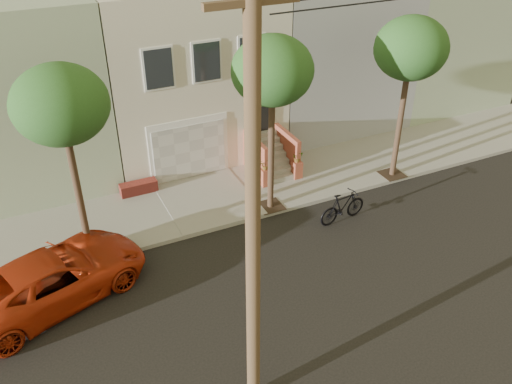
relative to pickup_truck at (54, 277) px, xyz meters
name	(u,v)px	position (x,y,z in m)	size (l,w,h in m)	color
ground	(298,281)	(6.74, -2.40, -0.76)	(90.00, 90.00, 0.00)	black
sidewalk	(230,195)	(6.74, 2.95, -0.68)	(40.00, 3.70, 0.15)	#9A978C
house_row	(175,59)	(6.74, 8.79, 2.89)	(33.10, 11.70, 7.00)	beige
tree_left	(61,106)	(1.24, 1.50, 4.50)	(2.70, 2.57, 6.30)	#2D2116
tree_mid	(272,72)	(7.74, 1.50, 4.50)	(2.70, 2.57, 6.30)	#2D2116
tree_right	(411,49)	(13.24, 1.50, 4.50)	(2.70, 2.57, 6.30)	#2D2116
pickup_truck	(54,277)	(0.00, 0.00, 0.00)	(2.51, 5.45, 1.51)	#B12C10
motorcycle	(343,207)	(9.74, -0.21, -0.18)	(0.55, 1.94, 1.16)	black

